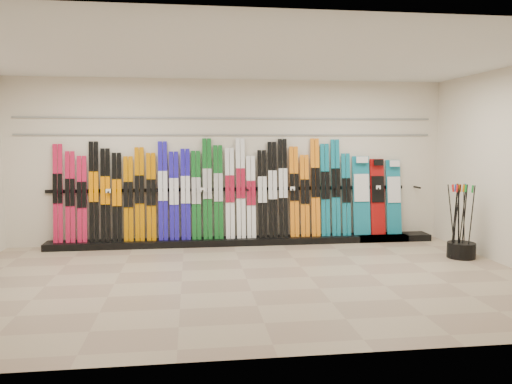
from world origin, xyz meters
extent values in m
plane|color=gray|center=(0.00, 0.00, 0.00)|extent=(8.00, 8.00, 0.00)
plane|color=beige|center=(0.00, 2.50, 1.50)|extent=(8.00, 0.00, 8.00)
plane|color=silver|center=(0.00, 0.00, 3.00)|extent=(8.00, 8.00, 0.00)
cube|color=black|center=(0.22, 2.28, 0.06)|extent=(8.00, 0.40, 0.12)
cube|color=#C0163D|center=(-3.05, 2.34, 0.98)|extent=(0.17, 0.23, 1.72)
cube|color=#C0163D|center=(-2.85, 2.33, 0.92)|extent=(0.17, 0.22, 1.59)
cube|color=#C0163D|center=(-2.65, 2.33, 0.87)|extent=(0.17, 0.21, 1.51)
cube|color=black|center=(-2.44, 2.34, 1.00)|extent=(0.17, 0.24, 1.76)
cube|color=black|center=(-2.25, 2.33, 0.94)|extent=(0.17, 0.22, 1.64)
cube|color=black|center=(-2.05, 2.33, 0.90)|extent=(0.17, 0.21, 1.56)
cube|color=#C26F01|center=(-1.85, 2.32, 0.87)|extent=(0.17, 0.21, 1.50)
cube|color=#C26F01|center=(-1.66, 2.33, 0.95)|extent=(0.17, 0.23, 1.66)
cube|color=#C26F01|center=(-1.45, 2.33, 0.90)|extent=(0.17, 0.21, 1.56)
cube|color=#2117AC|center=(-1.25, 2.34, 1.00)|extent=(0.17, 0.24, 1.76)
cube|color=#2117AC|center=(-1.05, 2.33, 0.91)|extent=(0.17, 0.22, 1.58)
cube|color=#2117AC|center=(-0.84, 2.33, 0.93)|extent=(0.17, 0.22, 1.63)
cube|color=#135F20|center=(-0.65, 2.33, 0.92)|extent=(0.17, 0.22, 1.59)
cube|color=#135F20|center=(-0.45, 2.34, 1.03)|extent=(0.17, 0.25, 1.82)
cube|color=#135F20|center=(-0.25, 2.34, 0.97)|extent=(0.17, 0.23, 1.69)
cube|color=white|center=(-0.04, 2.33, 0.94)|extent=(0.17, 0.22, 1.64)
cube|color=white|center=(0.16, 2.34, 1.03)|extent=(0.17, 0.25, 1.82)
cube|color=white|center=(0.34, 2.32, 0.87)|extent=(0.17, 0.20, 1.49)
cube|color=black|center=(0.55, 2.33, 0.92)|extent=(0.17, 0.22, 1.60)
cube|color=black|center=(0.75, 2.34, 1.00)|extent=(0.17, 0.24, 1.75)
cube|color=black|center=(0.94, 2.34, 1.02)|extent=(0.17, 0.24, 1.81)
cube|color=orange|center=(1.15, 2.34, 0.95)|extent=(0.17, 0.23, 1.67)
cube|color=orange|center=(1.35, 2.33, 0.87)|extent=(0.17, 0.21, 1.51)
cube|color=orange|center=(1.55, 2.34, 1.03)|extent=(0.17, 0.25, 1.81)
cube|color=#106F86|center=(1.74, 2.34, 0.98)|extent=(0.17, 0.23, 1.72)
cube|color=#106F86|center=(1.95, 2.34, 1.02)|extent=(0.17, 0.24, 1.80)
cube|color=#106F86|center=(2.15, 2.33, 0.89)|extent=(0.17, 0.21, 1.53)
cube|color=#14728C|center=(2.45, 2.35, 0.86)|extent=(0.33, 0.23, 1.48)
cube|color=#990C0C|center=(2.77, 2.35, 0.83)|extent=(0.27, 0.22, 1.43)
cube|color=#14728C|center=(3.09, 2.35, 0.82)|extent=(0.28, 0.22, 1.41)
cylinder|color=black|center=(3.60, 0.78, 0.12)|extent=(0.45, 0.45, 0.25)
cylinder|color=black|center=(3.54, 0.79, 0.61)|extent=(0.07, 0.02, 1.18)
cylinder|color=black|center=(3.58, 0.76, 0.61)|extent=(0.10, 0.02, 1.18)
cylinder|color=black|center=(3.69, 0.88, 0.61)|extent=(0.11, 0.08, 1.18)
cylinder|color=black|center=(3.66, 0.63, 0.61)|extent=(0.06, 0.08, 1.18)
cylinder|color=black|center=(3.45, 0.73, 0.61)|extent=(0.15, 0.06, 1.17)
cylinder|color=black|center=(3.56, 0.93, 0.61)|extent=(0.08, 0.08, 1.18)
cylinder|color=black|center=(3.48, 0.82, 0.61)|extent=(0.06, 0.06, 1.18)
cylinder|color=black|center=(3.61, 0.75, 0.61)|extent=(0.15, 0.14, 1.17)
cylinder|color=black|center=(3.42, 0.80, 0.61)|extent=(0.15, 0.10, 1.17)
cylinder|color=black|center=(3.53, 0.78, 0.61)|extent=(0.05, 0.07, 1.18)
cube|color=gray|center=(0.00, 2.48, 2.00)|extent=(7.60, 0.02, 0.03)
cube|color=gray|center=(0.00, 2.48, 2.30)|extent=(7.60, 0.02, 0.03)
camera|label=1|loc=(-0.74, -6.67, 1.93)|focal=35.00mm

